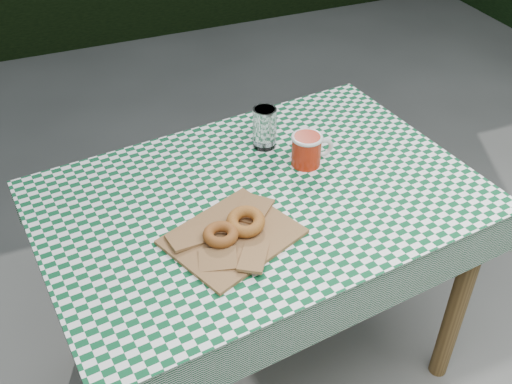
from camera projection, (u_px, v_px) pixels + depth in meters
ground at (262, 362)px, 2.10m from camera, size 60.00×60.00×0.00m
table at (260, 289)px, 1.87m from camera, size 1.26×0.92×0.75m
tablecloth at (260, 195)px, 1.63m from camera, size 1.28×0.94×0.01m
paper_bag at (233, 236)px, 1.49m from camera, size 0.37×0.34×0.02m
bagel_front at (221, 235)px, 1.46m from camera, size 0.10×0.10×0.03m
bagel_back at (246, 222)px, 1.50m from camera, size 0.13×0.13×0.03m
coffee_mug at (306, 150)px, 1.72m from camera, size 0.19×0.19×0.10m
drinking_glass at (265, 128)px, 1.78m from camera, size 0.08×0.08×0.13m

